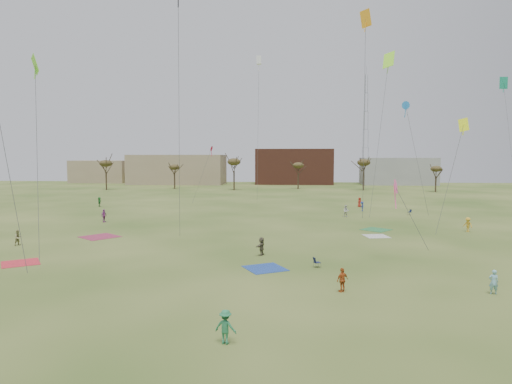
# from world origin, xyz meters

# --- Properties ---
(ground) EXTENTS (260.00, 260.00, 0.00)m
(ground) POSITION_xyz_m (0.00, 0.00, 0.00)
(ground) COLOR #2C4916
(ground) RESTS_ON ground
(flyer_near_center) EXTENTS (1.23, 0.89, 1.71)m
(flyer_near_center) POSITION_xyz_m (0.47, -13.84, 0.86)
(flyer_near_center) COLOR #28784B
(flyer_near_center) RESTS_ON ground
(spectator_fore_a) EXTENTS (1.03, 0.93, 1.68)m
(spectator_fore_a) POSITION_xyz_m (7.21, -4.87, 0.84)
(spectator_fore_a) COLOR #B9551F
(spectator_fore_a) RESTS_ON ground
(spectator_fore_b) EXTENTS (0.94, 1.00, 1.63)m
(spectator_fore_b) POSITION_xyz_m (-24.71, 8.82, 0.81)
(spectator_fore_b) COLOR #958F5F
(spectator_fore_b) RESTS_ON ground
(spectator_fore_c) EXTENTS (1.01, 1.68, 1.72)m
(spectator_fore_c) POSITION_xyz_m (0.97, 6.04, 0.86)
(spectator_fore_c) COLOR brown
(spectator_fore_c) RESTS_ON ground
(flyer_mid_b) EXTENTS (1.22, 1.32, 1.79)m
(flyer_mid_b) POSITION_xyz_m (25.56, 21.15, 0.89)
(flyer_mid_b) COLOR gold
(flyer_mid_b) RESTS_ON ground
(flyer_mid_c) EXTENTS (0.64, 0.45, 1.67)m
(flyer_mid_c) POSITION_xyz_m (17.30, -4.57, 0.83)
(flyer_mid_c) COLOR #7BBACD
(flyer_mid_c) RESTS_ON ground
(spectator_mid_d) EXTENTS (0.73, 1.17, 1.85)m
(spectator_mid_d) POSITION_xyz_m (-22.67, 25.53, 0.93)
(spectator_mid_d) COLOR #A2439B
(spectator_mid_d) RESTS_ON ground
(spectator_mid_e) EXTENTS (0.97, 0.80, 1.82)m
(spectator_mid_e) POSITION_xyz_m (12.28, 33.89, 0.91)
(spectator_mid_e) COLOR silver
(spectator_mid_e) RESTS_ON ground
(flyer_far_a) EXTENTS (1.02, 1.72, 1.77)m
(flyer_far_a) POSITION_xyz_m (-32.00, 45.15, 0.88)
(flyer_far_a) COLOR #28782E
(flyer_far_a) RESTS_ON ground
(flyer_far_b) EXTENTS (1.03, 0.96, 1.76)m
(flyer_far_b) POSITION_xyz_m (16.48, 47.82, 0.88)
(flyer_far_b) COLOR maroon
(flyer_far_b) RESTS_ON ground
(flyer_far_c) EXTENTS (0.79, 1.16, 1.66)m
(flyer_far_c) POSITION_xyz_m (15.92, 41.45, 0.83)
(flyer_far_c) COLOR navy
(flyer_far_c) RESTS_ON ground
(blanket_red) EXTENTS (4.12, 4.12, 0.03)m
(blanket_red) POSITION_xyz_m (-19.76, 1.35, 0.00)
(blanket_red) COLOR red
(blanket_red) RESTS_ON ground
(blanket_blue) EXTENTS (4.12, 4.12, 0.03)m
(blanket_blue) POSITION_xyz_m (1.59, 1.11, 0.00)
(blanket_blue) COLOR #224496
(blanket_blue) RESTS_ON ground
(blanket_cream) EXTENTS (3.05, 3.05, 0.03)m
(blanket_cream) POSITION_xyz_m (13.67, 17.06, 0.00)
(blanket_cream) COLOR beige
(blanket_cream) RESTS_ON ground
(blanket_plum) EXTENTS (5.21, 5.21, 0.03)m
(blanket_plum) POSITION_xyz_m (-18.33, 14.23, 0.00)
(blanket_plum) COLOR #942D4A
(blanket_plum) RESTS_ON ground
(blanket_olive) EXTENTS (4.33, 4.33, 0.03)m
(blanket_olive) POSITION_xyz_m (14.57, 21.83, 0.00)
(blanket_olive) COLOR #2D7C40
(blanket_olive) RESTS_ON ground
(camp_chair_center) EXTENTS (0.68, 0.65, 0.87)m
(camp_chair_center) POSITION_xyz_m (5.89, 1.81, 0.26)
(camp_chair_center) COLOR #151B3C
(camp_chair_center) RESTS_ON ground
(camp_chair_right) EXTENTS (0.68, 0.66, 0.87)m
(camp_chair_right) POSITION_xyz_m (22.72, 37.16, 0.26)
(camp_chair_right) COLOR #16203C
(camp_chair_right) RESTS_ON ground
(kites_aloft) EXTENTS (71.10, 54.02, 26.97)m
(kites_aloft) POSITION_xyz_m (-0.34, 24.77, 22.26)
(kites_aloft) COLOR red
(kites_aloft) RESTS_ON ground
(tree_line) EXTENTS (117.44, 49.32, 8.91)m
(tree_line) POSITION_xyz_m (-2.85, 79.12, 7.09)
(tree_line) COLOR #3A2B1E
(tree_line) RESTS_ON ground
(building_tan) EXTENTS (32.00, 14.00, 10.00)m
(building_tan) POSITION_xyz_m (-35.00, 115.00, 5.00)
(building_tan) COLOR #937F60
(building_tan) RESTS_ON ground
(building_brick) EXTENTS (26.00, 16.00, 12.00)m
(building_brick) POSITION_xyz_m (5.00, 120.00, 6.00)
(building_brick) COLOR brown
(building_brick) RESTS_ON ground
(building_grey) EXTENTS (24.00, 12.00, 9.00)m
(building_grey) POSITION_xyz_m (40.00, 118.00, 4.50)
(building_grey) COLOR gray
(building_grey) RESTS_ON ground
(building_tan_west) EXTENTS (20.00, 12.00, 8.00)m
(building_tan_west) POSITION_xyz_m (-65.00, 122.00, 4.00)
(building_tan_west) COLOR #937F60
(building_tan_west) RESTS_ON ground
(radio_tower) EXTENTS (1.51, 1.72, 41.00)m
(radio_tower) POSITION_xyz_m (30.00, 125.00, 19.21)
(radio_tower) COLOR #9EA3A8
(radio_tower) RESTS_ON ground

